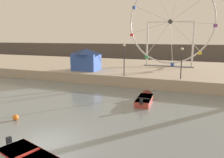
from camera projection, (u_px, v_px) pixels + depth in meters
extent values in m
plane|color=slate|center=(47.00, 143.00, 13.00)|extent=(240.00, 240.00, 0.00)
cube|color=tan|center=(149.00, 70.00, 37.58)|extent=(110.00, 22.65, 1.35)
cube|color=#564C47|center=(170.00, 52.00, 61.50)|extent=(140.00, 3.00, 4.40)
cube|color=black|center=(9.00, 141.00, 11.86)|extent=(0.26, 0.29, 0.44)
cube|color=#B2231E|center=(28.00, 153.00, 10.74)|extent=(0.52, 1.28, 0.06)
cube|color=#B24238|center=(144.00, 100.00, 20.83)|extent=(1.55, 3.55, 0.55)
cube|color=black|center=(144.00, 98.00, 20.79)|extent=(1.57, 3.51, 0.08)
cone|color=#B24238|center=(148.00, 95.00, 22.88)|extent=(1.28, 1.05, 1.21)
cube|color=black|center=(141.00, 102.00, 19.05)|extent=(0.26, 0.22, 0.44)
cube|color=black|center=(144.00, 99.00, 20.37)|extent=(1.09, 0.25, 0.06)
torus|color=silver|center=(170.00, 22.00, 36.08)|extent=(13.88, 0.24, 13.88)
cylinder|color=#38383D|center=(170.00, 22.00, 36.08)|extent=(0.70, 0.50, 0.70)
cylinder|color=silver|center=(150.00, 28.00, 37.46)|extent=(6.59, 0.08, 1.93)
cube|color=red|center=(132.00, 35.00, 38.89)|extent=(0.56, 0.48, 0.44)
cylinder|color=silver|center=(158.00, 39.00, 37.31)|extent=(3.90, 0.08, 5.68)
cube|color=#33934C|center=(146.00, 57.00, 38.59)|extent=(0.56, 0.48, 0.44)
cylinder|color=silver|center=(171.00, 42.00, 36.58)|extent=(0.76, 0.08, 6.79)
cube|color=#3356B7|center=(172.00, 64.00, 37.13)|extent=(0.56, 0.48, 0.44)
cylinder|color=silver|center=(185.00, 36.00, 35.62)|extent=(4.94, 0.08, 4.82)
cube|color=yellow|center=(200.00, 53.00, 35.22)|extent=(0.56, 0.48, 0.44)
cylinder|color=silver|center=(192.00, 23.00, 34.88)|extent=(6.81, 0.08, 0.58)
cube|color=purple|center=(215.00, 26.00, 33.73)|extent=(0.56, 0.48, 0.44)
cylinder|color=silver|center=(189.00, 8.00, 34.70)|extent=(5.58, 0.08, 4.05)
cylinder|color=silver|center=(177.00, 0.00, 35.17)|extent=(1.76, 0.08, 6.63)
cylinder|color=silver|center=(162.00, 3.00, 36.06)|extent=(3.04, 0.08, 6.18)
cylinder|color=silver|center=(152.00, 14.00, 36.97)|extent=(6.25, 0.08, 2.87)
cube|color=#3356B7|center=(134.00, 8.00, 37.91)|extent=(0.56, 0.48, 0.44)
cylinder|color=silver|center=(147.00, 44.00, 38.15)|extent=(0.28, 0.28, 7.42)
cylinder|color=silver|center=(193.00, 45.00, 35.39)|extent=(0.28, 0.28, 7.42)
cylinder|color=silver|center=(170.00, 22.00, 36.08)|extent=(7.50, 0.18, 0.18)
cube|color=#4C4C51|center=(168.00, 66.00, 37.44)|extent=(8.30, 1.20, 0.08)
cube|color=#3356B7|center=(86.00, 62.00, 32.68)|extent=(3.83, 3.14, 2.44)
pyramid|color=navy|center=(86.00, 51.00, 32.39)|extent=(4.21, 3.45, 0.80)
cylinder|color=#2D2D33|center=(124.00, 61.00, 27.80)|extent=(0.12, 0.12, 3.74)
sphere|color=#F2EACC|center=(124.00, 45.00, 27.43)|extent=(0.32, 0.32, 0.32)
cylinder|color=#2D2D33|center=(181.00, 65.00, 25.61)|extent=(0.12, 0.12, 3.39)
sphere|color=#F2EACC|center=(182.00, 49.00, 25.27)|extent=(0.32, 0.32, 0.32)
sphere|color=orange|center=(16.00, 117.00, 16.52)|extent=(0.44, 0.44, 0.44)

